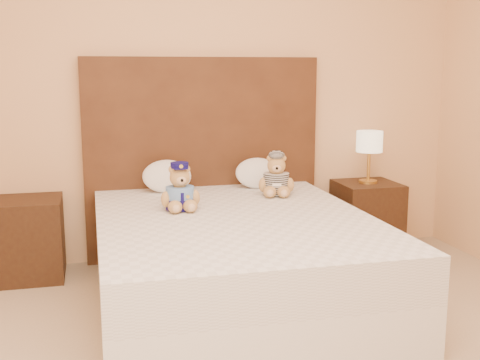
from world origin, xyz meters
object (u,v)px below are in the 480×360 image
(teddy_prisoner, at_px, (276,175))
(pillow_left, at_px, (167,175))
(nightstand_right, at_px, (367,217))
(bed, at_px, (235,261))
(pillow_right, at_px, (258,172))
(teddy_police, at_px, (180,187))
(nightstand_left, at_px, (29,239))
(lamp, at_px, (369,144))

(teddy_prisoner, distance_m, pillow_left, 0.78)
(nightstand_right, bearing_deg, pillow_left, 178.89)
(bed, xyz_separation_m, pillow_left, (-0.30, 0.83, 0.40))
(nightstand_right, distance_m, pillow_right, 0.96)
(teddy_police, relative_size, pillow_right, 0.88)
(bed, height_order, nightstand_left, same)
(nightstand_left, relative_size, pillow_right, 1.64)
(teddy_prisoner, bearing_deg, nightstand_right, 33.15)
(lamp, distance_m, teddy_prisoner, 0.89)
(nightstand_left, height_order, nightstand_right, same)
(nightstand_right, bearing_deg, teddy_police, -160.05)
(bed, xyz_separation_m, nightstand_left, (-1.25, 0.80, -0.00))
(teddy_prisoner, relative_size, pillow_left, 0.83)
(teddy_prisoner, bearing_deg, lamp, 33.15)
(nightstand_left, bearing_deg, pillow_right, 1.06)
(lamp, relative_size, teddy_prisoner, 1.39)
(teddy_police, bearing_deg, teddy_prisoner, 19.24)
(bed, distance_m, pillow_left, 0.97)
(nightstand_left, relative_size, teddy_police, 1.86)
(nightstand_left, bearing_deg, teddy_police, -30.23)
(pillow_left, bearing_deg, teddy_police, -89.39)
(nightstand_right, height_order, pillow_right, pillow_right)
(teddy_police, xyz_separation_m, pillow_right, (0.66, 0.59, -0.03))
(bed, relative_size, lamp, 5.00)
(teddy_police, bearing_deg, pillow_right, 39.32)
(nightstand_left, relative_size, teddy_prisoner, 1.91)
(bed, xyz_separation_m, pillow_right, (0.37, 0.83, 0.39))
(lamp, distance_m, teddy_police, 1.65)
(nightstand_right, bearing_deg, bed, -147.38)
(bed, bearing_deg, nightstand_left, 147.38)
(nightstand_left, bearing_deg, lamp, 0.00)
(nightstand_right, distance_m, pillow_left, 1.60)
(nightstand_right, xyz_separation_m, pillow_right, (-0.88, 0.03, 0.39))
(nightstand_right, relative_size, teddy_police, 1.86)
(bed, distance_m, lamp, 1.59)
(teddy_police, height_order, pillow_right, teddy_police)
(nightstand_right, height_order, pillow_left, pillow_left)
(teddy_police, xyz_separation_m, teddy_prisoner, (0.71, 0.28, -0.00))
(lamp, bearing_deg, nightstand_right, 0.00)
(teddy_police, height_order, teddy_prisoner, teddy_police)
(nightstand_left, bearing_deg, bed, -32.62)
(teddy_prisoner, bearing_deg, nightstand_left, -174.94)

